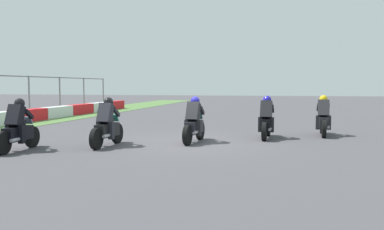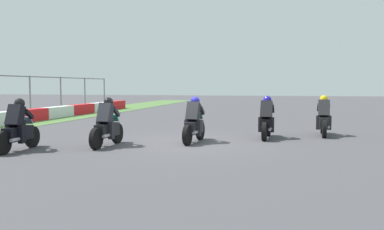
{
  "view_description": "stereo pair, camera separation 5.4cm",
  "coord_description": "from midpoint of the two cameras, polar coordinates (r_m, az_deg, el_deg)",
  "views": [
    {
      "loc": [
        -13.05,
        -2.92,
        1.89
      ],
      "look_at": [
        0.08,
        -0.06,
        0.9
      ],
      "focal_mm": 38.33,
      "sensor_mm": 36.0,
      "label": 1
    },
    {
      "loc": [
        -13.04,
        -2.98,
        1.89
      ],
      "look_at": [
        0.08,
        -0.06,
        0.9
      ],
      "focal_mm": 38.33,
      "sensor_mm": 36.0,
      "label": 2
    }
  ],
  "objects": [
    {
      "name": "rider_lane_a",
      "position": [
        16.01,
        17.94,
        -0.53
      ],
      "size": [
        2.04,
        0.55,
        1.51
      ],
      "rotation": [
        0.0,
        0.0,
        -0.05
      ],
      "color": "black",
      "rests_on": "ground_plane"
    },
    {
      "name": "rider_lane_d",
      "position": [
        12.87,
        -11.62,
        -1.52
      ],
      "size": [
        2.04,
        0.55,
        1.51
      ],
      "rotation": [
        0.0,
        0.0,
        -0.05
      ],
      "color": "black",
      "rests_on": "ground_plane"
    },
    {
      "name": "rider_lane_e",
      "position": [
        12.72,
        -22.96,
        -1.83
      ],
      "size": [
        2.04,
        0.54,
        1.51
      ],
      "rotation": [
        0.0,
        0.0,
        0.03
      ],
      "color": "black",
      "rests_on": "ground_plane"
    },
    {
      "name": "rider_lane_c",
      "position": [
        13.45,
        0.41,
        -1.19
      ],
      "size": [
        2.04,
        0.56,
        1.51
      ],
      "rotation": [
        0.0,
        0.0,
        -0.09
      ],
      "color": "black",
      "rests_on": "ground_plane"
    },
    {
      "name": "rider_lane_b",
      "position": [
        14.69,
        10.45,
        -0.8
      ],
      "size": [
        2.04,
        0.55,
        1.51
      ],
      "rotation": [
        0.0,
        0.0,
        -0.06
      ],
      "color": "black",
      "rests_on": "ground_plane"
    },
    {
      "name": "ground_plane",
      "position": [
        13.51,
        -0.19,
        -3.83
      ],
      "size": [
        120.0,
        120.0,
        0.0
      ],
      "primitive_type": "plane",
      "color": "#464448"
    }
  ]
}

